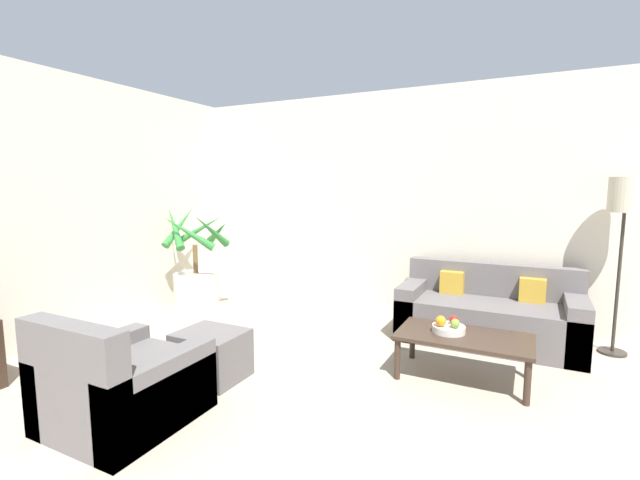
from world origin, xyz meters
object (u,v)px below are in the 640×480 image
(apple_red, at_px, (454,320))
(ottoman, at_px, (211,355))
(sofa_loveseat, at_px, (488,315))
(orange_fruit, at_px, (441,321))
(floor_lamp, at_px, (625,207))
(fruit_bowl, at_px, (449,329))
(potted_palm, at_px, (196,279))
(armchair, at_px, (121,386))
(apple_green, at_px, (455,323))
(coffee_table, at_px, (464,340))

(apple_red, distance_m, ottoman, 2.04)
(ottoman, bearing_deg, sofa_loveseat, 44.27)
(orange_fruit, bearing_deg, floor_lamp, 41.80)
(fruit_bowl, bearing_deg, sofa_loveseat, 77.34)
(potted_palm, relative_size, apple_red, 18.02)
(sofa_loveseat, relative_size, apple_red, 23.08)
(armchair, relative_size, ottoman, 1.63)
(potted_palm, distance_m, sofa_loveseat, 3.42)
(sofa_loveseat, bearing_deg, ottoman, -135.73)
(potted_palm, xyz_separation_m, fruit_bowl, (3.15, -0.46, -0.02))
(potted_palm, height_order, ottoman, potted_palm)
(apple_green, xyz_separation_m, armchair, (-1.87, -1.68, -0.21))
(apple_green, relative_size, orange_fruit, 0.84)
(apple_green, height_order, ottoman, apple_green)
(apple_green, height_order, orange_fruit, orange_fruit)
(coffee_table, bearing_deg, fruit_bowl, 174.48)
(orange_fruit, bearing_deg, apple_green, 5.86)
(ottoman, bearing_deg, potted_palm, 135.79)
(sofa_loveseat, distance_m, apple_red, 0.97)
(potted_palm, height_order, orange_fruit, potted_palm)
(potted_palm, xyz_separation_m, orange_fruit, (3.10, -0.51, 0.05))
(apple_green, distance_m, armchair, 2.52)
(apple_red, relative_size, ottoman, 0.14)
(fruit_bowl, bearing_deg, floor_lamp, 41.85)
(potted_palm, relative_size, apple_green, 18.13)
(potted_palm, relative_size, orange_fruit, 15.20)
(orange_fruit, height_order, ottoman, orange_fruit)
(floor_lamp, bearing_deg, potted_palm, -170.84)
(potted_palm, distance_m, fruit_bowl, 3.19)
(potted_palm, xyz_separation_m, floor_lamp, (4.47, 0.72, 0.97))
(fruit_bowl, bearing_deg, coffee_table, -5.52)
(potted_palm, distance_m, floor_lamp, 4.63)
(coffee_table, height_order, apple_green, apple_green)
(apple_red, distance_m, armchair, 2.57)
(sofa_loveseat, height_order, armchair, armchair)
(coffee_table, xyz_separation_m, fruit_bowl, (-0.12, 0.01, 0.07))
(floor_lamp, xyz_separation_m, ottoman, (-3.05, -2.10, -1.19))
(apple_green, distance_m, ottoman, 2.01)
(apple_red, bearing_deg, fruit_bowl, -117.72)
(sofa_loveseat, relative_size, armchair, 1.99)
(coffee_table, height_order, armchair, armchair)
(armchair, bearing_deg, apple_red, 43.99)
(fruit_bowl, distance_m, armchair, 2.50)
(fruit_bowl, bearing_deg, apple_red, 62.28)
(fruit_bowl, bearing_deg, orange_fruit, -139.24)
(fruit_bowl, relative_size, apple_red, 3.56)
(fruit_bowl, height_order, armchair, armchair)
(sofa_loveseat, height_order, apple_red, sofa_loveseat)
(floor_lamp, height_order, orange_fruit, floor_lamp)
(orange_fruit, distance_m, armchair, 2.43)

